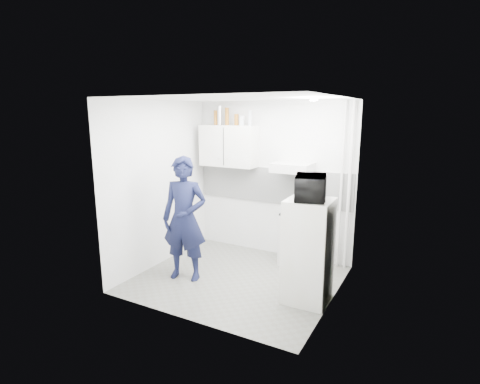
% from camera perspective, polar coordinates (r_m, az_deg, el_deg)
% --- Properties ---
extents(floor, '(2.80, 2.80, 0.00)m').
position_cam_1_polar(floor, '(5.69, -0.45, -13.10)').
color(floor, slate).
rests_on(floor, ground).
extents(ceiling, '(2.80, 2.80, 0.00)m').
position_cam_1_polar(ceiling, '(5.15, -0.50, 14.09)').
color(ceiling, white).
rests_on(ceiling, wall_back).
extents(wall_back, '(2.80, 0.00, 2.80)m').
position_cam_1_polar(wall_back, '(6.37, 4.96, 1.92)').
color(wall_back, silver).
rests_on(wall_back, floor).
extents(wall_left, '(0.00, 2.60, 2.60)m').
position_cam_1_polar(wall_left, '(6.05, -12.17, 1.15)').
color(wall_left, silver).
rests_on(wall_left, floor).
extents(wall_right, '(0.00, 2.60, 2.60)m').
position_cam_1_polar(wall_right, '(4.77, 14.44, -1.89)').
color(wall_right, silver).
rests_on(wall_right, floor).
extents(person, '(0.75, 0.59, 1.82)m').
position_cam_1_polar(person, '(5.48, -8.45, -4.07)').
color(person, black).
rests_on(person, floor).
extents(stove, '(0.52, 0.52, 0.83)m').
position_cam_1_polar(stove, '(6.16, 8.92, -7.04)').
color(stove, silver).
rests_on(stove, floor).
extents(fridge, '(0.57, 0.57, 1.36)m').
position_cam_1_polar(fridge, '(4.93, 10.33, -8.82)').
color(fridge, white).
rests_on(fridge, floor).
extents(stove_top, '(0.50, 0.50, 0.03)m').
position_cam_1_polar(stove_top, '(6.03, 9.06, -3.16)').
color(stove_top, black).
rests_on(stove_top, stove).
extents(saucepan, '(0.17, 0.17, 0.09)m').
position_cam_1_polar(saucepan, '(5.98, 8.14, -2.66)').
color(saucepan, silver).
rests_on(saucepan, stove_top).
extents(microwave, '(0.63, 0.51, 0.30)m').
position_cam_1_polar(microwave, '(4.70, 10.71, 0.67)').
color(microwave, black).
rests_on(microwave, fridge).
extents(bottle_b, '(0.06, 0.06, 0.25)m').
position_cam_1_polar(bottle_b, '(6.58, -3.73, 11.24)').
color(bottle_b, brown).
rests_on(bottle_b, upper_cabinet).
extents(bottle_c, '(0.08, 0.08, 0.32)m').
position_cam_1_polar(bottle_c, '(6.54, -3.14, 11.56)').
color(bottle_c, silver).
rests_on(bottle_c, upper_cabinet).
extents(bottle_d, '(0.07, 0.07, 0.29)m').
position_cam_1_polar(bottle_d, '(6.46, -2.00, 11.44)').
color(bottle_d, brown).
rests_on(bottle_d, upper_cabinet).
extents(canister_a, '(0.07, 0.07, 0.19)m').
position_cam_1_polar(canister_a, '(6.37, -0.54, 10.96)').
color(canister_a, brown).
rests_on(canister_a, upper_cabinet).
extents(canister_b, '(0.08, 0.08, 0.16)m').
position_cam_1_polar(canister_b, '(6.33, 0.27, 10.83)').
color(canister_b, '#B2B7BC').
rests_on(canister_b, upper_cabinet).
extents(bottle_e, '(0.06, 0.06, 0.24)m').
position_cam_1_polar(bottle_e, '(6.26, 1.53, 11.18)').
color(bottle_e, '#B2B7BC').
rests_on(bottle_e, upper_cabinet).
extents(upper_cabinet, '(1.00, 0.35, 0.70)m').
position_cam_1_polar(upper_cabinet, '(6.47, -1.73, 7.04)').
color(upper_cabinet, white).
rests_on(upper_cabinet, wall_back).
extents(range_hood, '(0.60, 0.50, 0.14)m').
position_cam_1_polar(range_hood, '(5.93, 8.03, 3.73)').
color(range_hood, silver).
rests_on(range_hood, wall_back).
extents(backsplash, '(2.74, 0.03, 0.60)m').
position_cam_1_polar(backsplash, '(6.37, 4.89, 1.01)').
color(backsplash, white).
rests_on(backsplash, wall_back).
extents(pipe_a, '(0.05, 0.05, 2.60)m').
position_cam_1_polar(pipe_a, '(5.91, 16.29, 0.67)').
color(pipe_a, silver).
rests_on(pipe_a, floor).
extents(pipe_b, '(0.04, 0.04, 2.60)m').
position_cam_1_polar(pipe_b, '(5.93, 15.16, 0.78)').
color(pipe_b, silver).
rests_on(pipe_b, floor).
extents(ceiling_spot_fixture, '(0.10, 0.10, 0.02)m').
position_cam_1_polar(ceiling_spot_fixture, '(4.94, 11.20, 13.61)').
color(ceiling_spot_fixture, white).
rests_on(ceiling_spot_fixture, ceiling).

